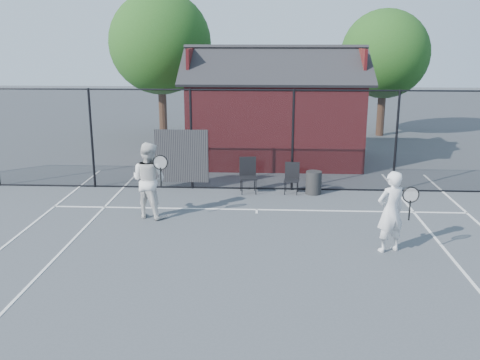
{
  "coord_description": "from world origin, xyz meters",
  "views": [
    {
      "loc": [
        0.25,
        -10.51,
        4.42
      ],
      "look_at": [
        -0.39,
        1.93,
        1.1
      ],
      "focal_mm": 40.0,
      "sensor_mm": 36.0,
      "label": 1
    }
  ],
  "objects_px": {
    "clubhouse": "(274,117)",
    "chair_right": "(248,176)",
    "player_back": "(149,180)",
    "waste_bin": "(314,183)",
    "player_front": "(391,212)",
    "chair_left": "(292,179)"
  },
  "relations": [
    {
      "from": "chair_right",
      "to": "chair_left",
      "type": "bearing_deg",
      "value": -7.71
    },
    {
      "from": "clubhouse",
      "to": "waste_bin",
      "type": "distance_m",
      "value": 4.71
    },
    {
      "from": "chair_right",
      "to": "player_front",
      "type": "bearing_deg",
      "value": -61.36
    },
    {
      "from": "clubhouse",
      "to": "chair_right",
      "type": "relative_size",
      "value": 6.4
    },
    {
      "from": "clubhouse",
      "to": "player_front",
      "type": "bearing_deg",
      "value": -74.76
    },
    {
      "from": "waste_bin",
      "to": "chair_right",
      "type": "bearing_deg",
      "value": 180.0
    },
    {
      "from": "player_back",
      "to": "chair_left",
      "type": "bearing_deg",
      "value": 31.93
    },
    {
      "from": "chair_left",
      "to": "chair_right",
      "type": "distance_m",
      "value": 1.26
    },
    {
      "from": "player_back",
      "to": "chair_right",
      "type": "height_order",
      "value": "player_back"
    },
    {
      "from": "clubhouse",
      "to": "chair_right",
      "type": "bearing_deg",
      "value": -100.14
    },
    {
      "from": "player_front",
      "to": "chair_right",
      "type": "height_order",
      "value": "player_front"
    },
    {
      "from": "player_front",
      "to": "chair_right",
      "type": "distance_m",
      "value": 5.33
    },
    {
      "from": "clubhouse",
      "to": "chair_left",
      "type": "height_order",
      "value": "clubhouse"
    },
    {
      "from": "chair_left",
      "to": "clubhouse",
      "type": "bearing_deg",
      "value": 103.64
    },
    {
      "from": "chair_left",
      "to": "waste_bin",
      "type": "height_order",
      "value": "chair_left"
    },
    {
      "from": "player_front",
      "to": "player_back",
      "type": "bearing_deg",
      "value": 160.35
    },
    {
      "from": "player_back",
      "to": "waste_bin",
      "type": "height_order",
      "value": "player_back"
    },
    {
      "from": "clubhouse",
      "to": "chair_right",
      "type": "xyz_separation_m",
      "value": [
        -0.79,
        -4.4,
        -1.1
      ]
    },
    {
      "from": "chair_left",
      "to": "player_back",
      "type": "bearing_deg",
      "value": -140.59
    },
    {
      "from": "chair_left",
      "to": "player_front",
      "type": "bearing_deg",
      "value": -58.71
    },
    {
      "from": "chair_left",
      "to": "chair_right",
      "type": "xyz_separation_m",
      "value": [
        -1.26,
        0.0,
        0.07
      ]
    },
    {
      "from": "clubhouse",
      "to": "player_front",
      "type": "height_order",
      "value": "clubhouse"
    }
  ]
}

